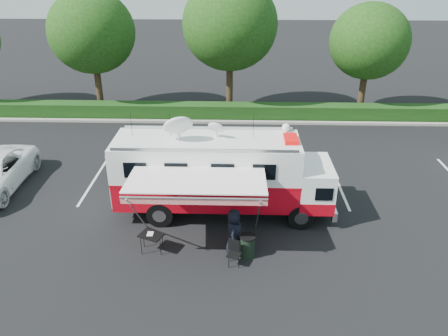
{
  "coord_description": "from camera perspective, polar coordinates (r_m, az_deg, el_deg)",
  "views": [
    {
      "loc": [
        0.5,
        -16.07,
        10.13
      ],
      "look_at": [
        0.0,
        0.5,
        1.9
      ],
      "focal_mm": 35.0,
      "sensor_mm": 36.0,
      "label": 1
    }
  ],
  "objects": [
    {
      "name": "trash_bin",
      "position": [
        16.3,
        3.1,
        -10.12
      ],
      "size": [
        0.58,
        0.58,
        0.87
      ],
      "color": "black",
      "rests_on": "ground_plane"
    },
    {
      "name": "back_border",
      "position": [
        29.43,
        3.08,
        16.34
      ],
      "size": [
        60.0,
        6.14,
        8.87
      ],
      "color": "#9E998E",
      "rests_on": "ground_plane"
    },
    {
      "name": "command_truck",
      "position": [
        18.08,
        -0.3,
        -0.81
      ],
      "size": [
        9.05,
        2.49,
        4.35
      ],
      "color": "black",
      "rests_on": "ground_plane"
    },
    {
      "name": "awning",
      "position": [
        15.41,
        -3.66,
        -2.07
      ],
      "size": [
        4.94,
        2.56,
        2.98
      ],
      "color": "white",
      "rests_on": "ground_plane"
    },
    {
      "name": "folding_table",
      "position": [
        16.59,
        -9.48,
        -8.71
      ],
      "size": [
        1.03,
        0.9,
        0.74
      ],
      "color": "black",
      "rests_on": "ground_plane"
    },
    {
      "name": "person",
      "position": [
        16.74,
        1.26,
        -10.85
      ],
      "size": [
        0.66,
        0.94,
        1.82
      ],
      "primitive_type": "imported",
      "rotation": [
        0.0,
        0.0,
        1.48
      ],
      "color": "black",
      "rests_on": "ground_plane"
    },
    {
      "name": "ground_plane",
      "position": [
        19.0,
        -0.05,
        -5.81
      ],
      "size": [
        120.0,
        120.0,
        0.0
      ],
      "primitive_type": "plane",
      "color": "black",
      "rests_on": "ground"
    },
    {
      "name": "folding_chair",
      "position": [
        15.88,
        1.31,
        -10.71
      ],
      "size": [
        0.57,
        0.61,
        0.94
      ],
      "color": "black",
      "rests_on": "ground_plane"
    },
    {
      "name": "stall_lines",
      "position": [
        21.62,
        -1.12,
        -1.54
      ],
      "size": [
        24.12,
        5.5,
        0.01
      ],
      "color": "silver",
      "rests_on": "ground_plane"
    }
  ]
}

